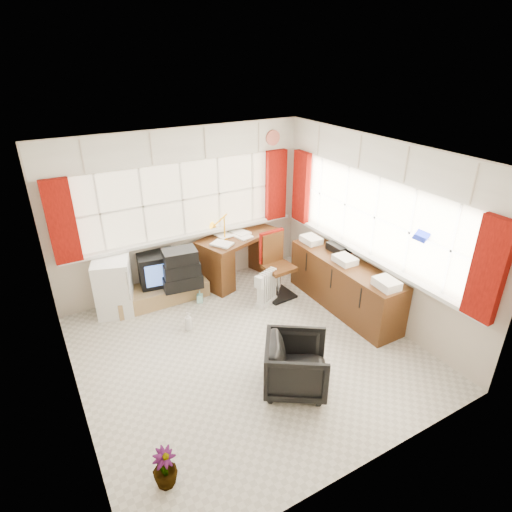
{
  "coord_description": "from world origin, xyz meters",
  "views": [
    {
      "loc": [
        -2.08,
        -3.86,
        3.52
      ],
      "look_at": [
        0.45,
        0.55,
        1.01
      ],
      "focal_mm": 30.0,
      "sensor_mm": 36.0,
      "label": 1
    }
  ],
  "objects_px": {
    "office_chair": "(296,365)",
    "tv_bench": "(161,293)",
    "radiator": "(267,291)",
    "mini_fridge": "(114,287)",
    "desk": "(238,254)",
    "desk_lamp": "(224,221)",
    "task_chair": "(275,262)",
    "crt_tv": "(157,268)",
    "credenza": "(344,284)"
  },
  "relations": [
    {
      "from": "tv_bench",
      "to": "crt_tv",
      "type": "height_order",
      "value": "crt_tv"
    },
    {
      "from": "desk_lamp",
      "to": "tv_bench",
      "type": "bearing_deg",
      "value": -177.82
    },
    {
      "from": "desk",
      "to": "office_chair",
      "type": "bearing_deg",
      "value": -103.66
    },
    {
      "from": "radiator",
      "to": "tv_bench",
      "type": "relative_size",
      "value": 0.39
    },
    {
      "from": "credenza",
      "to": "mini_fridge",
      "type": "height_order",
      "value": "credenza"
    },
    {
      "from": "task_chair",
      "to": "tv_bench",
      "type": "height_order",
      "value": "task_chair"
    },
    {
      "from": "credenza",
      "to": "crt_tv",
      "type": "distance_m",
      "value": 2.81
    },
    {
      "from": "crt_tv",
      "to": "mini_fridge",
      "type": "xyz_separation_m",
      "value": [
        -0.68,
        -0.12,
        -0.08
      ]
    },
    {
      "from": "radiator",
      "to": "crt_tv",
      "type": "distance_m",
      "value": 1.7
    },
    {
      "from": "desk_lamp",
      "to": "task_chair",
      "type": "height_order",
      "value": "desk_lamp"
    },
    {
      "from": "task_chair",
      "to": "radiator",
      "type": "relative_size",
      "value": 1.88
    },
    {
      "from": "radiator",
      "to": "crt_tv",
      "type": "bearing_deg",
      "value": 142.63
    },
    {
      "from": "desk",
      "to": "radiator",
      "type": "bearing_deg",
      "value": -90.8
    },
    {
      "from": "desk",
      "to": "radiator",
      "type": "distance_m",
      "value": 0.98
    },
    {
      "from": "desk",
      "to": "tv_bench",
      "type": "bearing_deg",
      "value": -176.64
    },
    {
      "from": "task_chair",
      "to": "office_chair",
      "type": "height_order",
      "value": "task_chair"
    },
    {
      "from": "desk_lamp",
      "to": "mini_fridge",
      "type": "xyz_separation_m",
      "value": [
        -1.79,
        -0.02,
        -0.64
      ]
    },
    {
      "from": "tv_bench",
      "to": "desk_lamp",
      "type": "bearing_deg",
      "value": 2.18
    },
    {
      "from": "desk",
      "to": "credenza",
      "type": "distance_m",
      "value": 1.84
    },
    {
      "from": "office_chair",
      "to": "tv_bench",
      "type": "bearing_deg",
      "value": 49.82
    },
    {
      "from": "desk",
      "to": "radiator",
      "type": "xyz_separation_m",
      "value": [
        -0.01,
        -0.96,
        -0.2
      ]
    },
    {
      "from": "tv_bench",
      "to": "crt_tv",
      "type": "bearing_deg",
      "value": 84.09
    },
    {
      "from": "task_chair",
      "to": "desk",
      "type": "bearing_deg",
      "value": 108.81
    },
    {
      "from": "office_chair",
      "to": "crt_tv",
      "type": "bearing_deg",
      "value": 48.77
    },
    {
      "from": "mini_fridge",
      "to": "tv_bench",
      "type": "bearing_deg",
      "value": -1.59
    },
    {
      "from": "radiator",
      "to": "mini_fridge",
      "type": "bearing_deg",
      "value": 155.96
    },
    {
      "from": "office_chair",
      "to": "tv_bench",
      "type": "relative_size",
      "value": 0.5
    },
    {
      "from": "desk_lamp",
      "to": "desk",
      "type": "bearing_deg",
      "value": 8.82
    },
    {
      "from": "task_chair",
      "to": "tv_bench",
      "type": "xyz_separation_m",
      "value": [
        -1.62,
        0.67,
        -0.42
      ]
    },
    {
      "from": "desk_lamp",
      "to": "office_chair",
      "type": "relative_size",
      "value": 0.61
    },
    {
      "from": "desk_lamp",
      "to": "task_chair",
      "type": "bearing_deg",
      "value": -55.25
    },
    {
      "from": "desk",
      "to": "desk_lamp",
      "type": "relative_size",
      "value": 3.49
    },
    {
      "from": "desk",
      "to": "crt_tv",
      "type": "distance_m",
      "value": 1.35
    },
    {
      "from": "office_chair",
      "to": "desk",
      "type": "bearing_deg",
      "value": 20.44
    },
    {
      "from": "credenza",
      "to": "tv_bench",
      "type": "relative_size",
      "value": 1.43
    },
    {
      "from": "task_chair",
      "to": "credenza",
      "type": "xyz_separation_m",
      "value": [
        0.66,
        -0.85,
        -0.16
      ]
    },
    {
      "from": "tv_bench",
      "to": "crt_tv",
      "type": "xyz_separation_m",
      "value": [
        0.01,
        0.14,
        0.37
      ]
    },
    {
      "from": "radiator",
      "to": "tv_bench",
      "type": "xyz_separation_m",
      "value": [
        -1.35,
        0.88,
        -0.1
      ]
    },
    {
      "from": "crt_tv",
      "to": "credenza",
      "type": "bearing_deg",
      "value": -36.22
    },
    {
      "from": "credenza",
      "to": "crt_tv",
      "type": "bearing_deg",
      "value": 143.78
    },
    {
      "from": "desk_lamp",
      "to": "radiator",
      "type": "xyz_separation_m",
      "value": [
        0.23,
        -0.92,
        -0.84
      ]
    },
    {
      "from": "desk",
      "to": "office_chair",
      "type": "distance_m",
      "value": 2.72
    },
    {
      "from": "radiator",
      "to": "task_chair",
      "type": "bearing_deg",
      "value": 37.72
    },
    {
      "from": "task_chair",
      "to": "mini_fridge",
      "type": "distance_m",
      "value": 2.39
    },
    {
      "from": "tv_bench",
      "to": "crt_tv",
      "type": "distance_m",
      "value": 0.4
    },
    {
      "from": "desk_lamp",
      "to": "office_chair",
      "type": "bearing_deg",
      "value": -98.78
    },
    {
      "from": "desk",
      "to": "crt_tv",
      "type": "bearing_deg",
      "value": 177.51
    },
    {
      "from": "mini_fridge",
      "to": "office_chair",
      "type": "bearing_deg",
      "value": -61.72
    },
    {
      "from": "desk",
      "to": "tv_bench",
      "type": "height_order",
      "value": "desk"
    },
    {
      "from": "desk",
      "to": "mini_fridge",
      "type": "relative_size",
      "value": 1.76
    }
  ]
}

